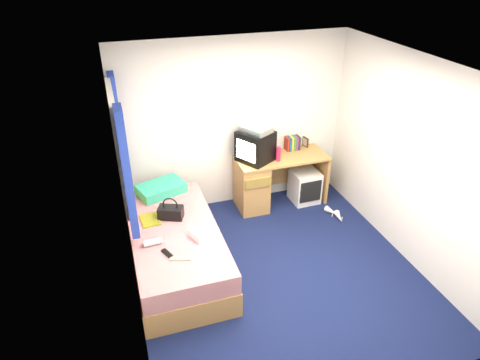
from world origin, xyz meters
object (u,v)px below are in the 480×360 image
object	(u,v)px
remote_control	(167,253)
water_bottle	(153,242)
white_heels	(335,214)
bed	(176,248)
crt_tv	(255,146)
desk	(262,180)
vcr	(256,129)
pink_water_bottle	(278,154)
pillow	(161,189)
aerosol_can	(270,150)
magazine	(150,220)
storage_cube	(305,186)
picture_frame	(305,142)
handbag	(171,212)
towel	(204,232)
colour_swatch_fan	(180,259)

from	to	relation	value
remote_control	water_bottle	bearing A→B (deg)	97.19
water_bottle	white_heels	distance (m)	2.70
bed	crt_tv	bearing A→B (deg)	36.25
crt_tv	desk	bearing A→B (deg)	58.39
vcr	white_heels	distance (m)	1.66
vcr	pink_water_bottle	bearing A→B (deg)	37.35
white_heels	desk	bearing A→B (deg)	144.58
pillow	aerosol_can	bearing A→B (deg)	6.75
pillow	remote_control	size ratio (longest dim) A/B	3.66
water_bottle	magazine	bearing A→B (deg)	86.39
vcr	pink_water_bottle	world-z (taller)	vcr
aerosol_can	bed	bearing A→B (deg)	-146.66
pillow	vcr	distance (m)	1.47
storage_cube	remote_control	distance (m)	2.61
picture_frame	water_bottle	distance (m)	2.83
pillow	desk	size ratio (longest dim) A/B	0.45
picture_frame	water_bottle	bearing A→B (deg)	-163.25
pink_water_bottle	desk	bearing A→B (deg)	146.98
remote_control	white_heels	xyz separation A→B (m)	(2.47, 0.77, -0.51)
crt_tv	magazine	distance (m)	1.77
remote_control	white_heels	distance (m)	2.63
handbag	picture_frame	bearing A→B (deg)	46.59
pink_water_bottle	magazine	xyz separation A→B (m)	(-1.86, -0.60, -0.30)
towel	handbag	bearing A→B (deg)	121.67
pillow	magazine	distance (m)	0.63
pillow	vcr	xyz separation A→B (m)	(1.34, 0.13, 0.61)
vcr	desk	bearing A→B (deg)	57.56
aerosol_can	white_heels	world-z (taller)	aerosol_can
remote_control	vcr	bearing A→B (deg)	20.04
vcr	water_bottle	world-z (taller)	vcr
water_bottle	colour_swatch_fan	xyz separation A→B (m)	(0.24, -0.33, -0.03)
bed	magazine	size ratio (longest dim) A/B	7.14
bed	crt_tv	size ratio (longest dim) A/B	3.52
picture_frame	remote_control	distance (m)	2.84
storage_cube	pink_water_bottle	xyz separation A→B (m)	(-0.46, -0.04, 0.61)
picture_frame	colour_swatch_fan	world-z (taller)	picture_frame
bed	white_heels	distance (m)	2.35
remote_control	colour_swatch_fan	bearing A→B (deg)	-69.85
bed	aerosol_can	xyz separation A→B (m)	(1.57, 1.03, 0.57)
pillow	pink_water_bottle	size ratio (longest dim) A/B	3.01
bed	desk	world-z (taller)	desk
bed	towel	world-z (taller)	towel
pillow	towel	xyz separation A→B (m)	(0.30, -1.07, -0.02)
pillow	vcr	bearing A→B (deg)	5.45
pillow	white_heels	distance (m)	2.45
colour_swatch_fan	magazine	bearing A→B (deg)	104.45
pink_water_bottle	bed	bearing A→B (deg)	-152.28
vcr	picture_frame	distance (m)	0.96
towel	desk	bearing A→B (deg)	46.00
storage_cube	water_bottle	distance (m)	2.62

